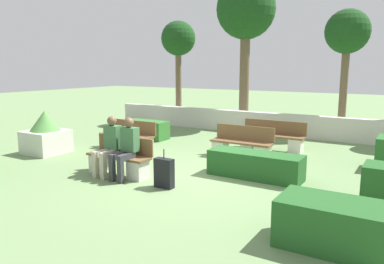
# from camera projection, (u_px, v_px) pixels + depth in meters

# --- Properties ---
(ground_plane) EXTENTS (60.00, 60.00, 0.00)m
(ground_plane) POSITION_uv_depth(u_px,v_px,m) (199.00, 176.00, 8.57)
(ground_plane) COLOR #6B8956
(perimeter_wall) EXTENTS (14.55, 0.30, 0.80)m
(perimeter_wall) POSITION_uv_depth(u_px,v_px,m) (281.00, 125.00, 13.50)
(perimeter_wall) COLOR beige
(perimeter_wall) RESTS_ON ground_plane
(bench_front) EXTENTS (1.62, 0.48, 0.87)m
(bench_front) POSITION_uv_depth(u_px,v_px,m) (120.00, 161.00, 8.61)
(bench_front) COLOR brown
(bench_front) RESTS_ON ground_plane
(bench_left_side) EXTENTS (1.81, 0.48, 0.87)m
(bench_left_side) POSITION_uv_depth(u_px,v_px,m) (128.00, 139.00, 11.24)
(bench_left_side) COLOR brown
(bench_left_side) RESTS_ON ground_plane
(bench_right_side) EXTENTS (1.92, 0.49, 0.87)m
(bench_right_side) POSITION_uv_depth(u_px,v_px,m) (272.00, 139.00, 11.18)
(bench_right_side) COLOR brown
(bench_right_side) RESTS_ON ground_plane
(bench_back) EXTENTS (1.70, 0.49, 0.87)m
(bench_back) POSITION_uv_depth(u_px,v_px,m) (242.00, 146.00, 10.19)
(bench_back) COLOR brown
(bench_back) RESTS_ON ground_plane
(person_seated_man) EXTENTS (0.38, 0.63, 1.36)m
(person_seated_man) POSITION_uv_depth(u_px,v_px,m) (109.00, 143.00, 8.51)
(person_seated_man) COLOR #B2A893
(person_seated_man) RESTS_ON ground_plane
(person_seated_woman) EXTENTS (0.38, 0.63, 1.36)m
(person_seated_woman) POSITION_uv_depth(u_px,v_px,m) (126.00, 145.00, 8.25)
(person_seated_woman) COLOR #333338
(person_seated_woman) RESTS_ON ground_plane
(hedge_block_near_left) EXTENTS (1.42, 0.86, 0.66)m
(hedge_block_near_left) POSITION_uv_depth(u_px,v_px,m) (331.00, 224.00, 5.13)
(hedge_block_near_left) COLOR #235623
(hedge_block_near_left) RESTS_ON ground_plane
(hedge_block_near_right) EXTENTS (1.53, 0.66, 0.63)m
(hedge_block_near_right) POSITION_uv_depth(u_px,v_px,m) (147.00, 130.00, 12.97)
(hedge_block_near_right) COLOR #33702D
(hedge_block_near_right) RESTS_ON ground_plane
(hedge_block_far_left) EXTENTS (2.11, 0.68, 0.58)m
(hedge_block_far_left) POSITION_uv_depth(u_px,v_px,m) (255.00, 165.00, 8.39)
(hedge_block_far_left) COLOR #235623
(hedge_block_far_left) RESTS_ON ground_plane
(planter_corner_left) EXTENTS (1.07, 1.07, 1.23)m
(planter_corner_left) POSITION_uv_depth(u_px,v_px,m) (46.00, 134.00, 10.77)
(planter_corner_left) COLOR beige
(planter_corner_left) RESTS_ON ground_plane
(suitcase) EXTENTS (0.41, 0.18, 0.81)m
(suitcase) POSITION_uv_depth(u_px,v_px,m) (164.00, 173.00, 7.68)
(suitcase) COLOR black
(suitcase) RESTS_ON ground_plane
(tree_leftmost) EXTENTS (1.49, 1.49, 4.42)m
(tree_leftmost) POSITION_uv_depth(u_px,v_px,m) (178.00, 41.00, 16.15)
(tree_leftmost) COLOR brown
(tree_leftmost) RESTS_ON ground_plane
(tree_center_left) EXTENTS (2.33, 2.33, 5.86)m
(tree_center_left) POSITION_uv_depth(u_px,v_px,m) (246.00, 13.00, 14.70)
(tree_center_left) COLOR brown
(tree_center_left) RESTS_ON ground_plane
(tree_center_right) EXTENTS (1.54, 1.54, 4.45)m
(tree_center_right) POSITION_uv_depth(u_px,v_px,m) (347.00, 35.00, 13.02)
(tree_center_right) COLOR brown
(tree_center_right) RESTS_ON ground_plane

